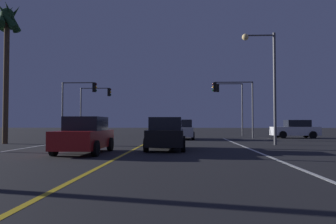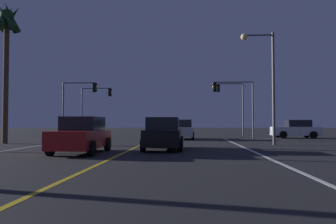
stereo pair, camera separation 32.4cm
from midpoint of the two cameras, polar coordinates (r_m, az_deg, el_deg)
lane_edge_right at (r=12.42m, az=19.43°, el=-8.30°), size 0.16×36.46×0.01m
lane_center_divider at (r=12.31m, az=-10.11°, el=-8.44°), size 0.16×36.46×0.01m
car_ahead_far at (r=28.48m, az=2.83°, el=-3.13°), size 2.02×4.30×1.70m
car_crossing_side at (r=33.02m, az=21.70°, el=-2.83°), size 4.30×2.02×1.70m
car_oncoming at (r=15.76m, az=-14.27°, el=-4.00°), size 2.02×4.30×1.70m
car_lead_same_lane at (r=17.17m, az=-0.26°, el=-3.89°), size 2.02×4.30×1.70m
traffic_light_near_right at (r=31.02m, az=11.56°, el=2.83°), size 3.81×0.36×5.29m
traffic_light_near_left at (r=32.39m, az=-14.92°, el=2.67°), size 3.40×0.36×5.33m
traffic_light_far_right at (r=36.54m, az=11.11°, el=2.58°), size 2.99×0.36×5.80m
traffic_light_far_left at (r=37.62m, az=-12.17°, el=2.08°), size 3.53×0.36×5.39m
street_lamp_right_far at (r=22.23m, az=17.04°, el=6.62°), size 2.17×0.44×7.29m
palm_tree_left_mid at (r=25.75m, az=-26.05°, el=12.64°), size 2.11×2.08×9.85m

